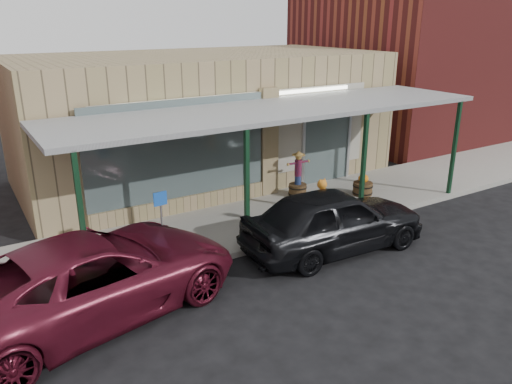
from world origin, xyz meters
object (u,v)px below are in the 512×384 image
parked_sedan (334,220)px  car_maroon (94,276)px  barrel_scarecrow (298,181)px  barrel_pumpkin (363,187)px  handicap_sign (161,215)px

parked_sedan → car_maroon: 5.58m
barrel_scarecrow → parked_sedan: 3.52m
car_maroon → parked_sedan: bearing=-105.0°
barrel_scarecrow → parked_sedan: bearing=-125.1°
barrel_scarecrow → barrel_pumpkin: bearing=-42.6°
barrel_pumpkin → car_maroon: (-8.65, -2.04, 0.38)m
barrel_scarecrow → parked_sedan: barrel_scarecrow is taller
barrel_pumpkin → handicap_sign: (-6.78, -0.69, 0.74)m
barrel_scarecrow → car_maroon: 7.54m
handicap_sign → barrel_scarecrow: bearing=14.0°
barrel_pumpkin → car_maroon: 8.89m
handicap_sign → parked_sedan: handicap_sign is taller
parked_sedan → car_maroon: (-5.57, 0.22, 0.00)m
parked_sedan → car_maroon: size_ratio=0.83×
handicap_sign → car_maroon: 2.34m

